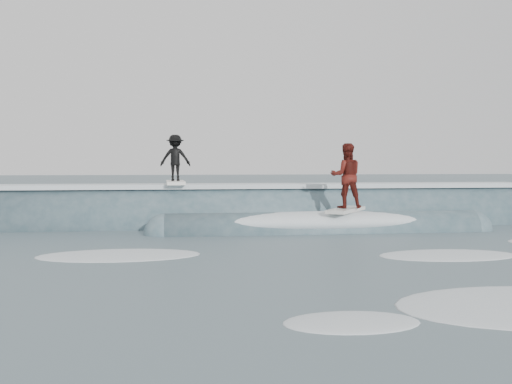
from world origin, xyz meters
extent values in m
plane|color=#3E535B|center=(0.00, 0.00, 0.00)|extent=(160.00, 160.00, 0.00)
cylinder|color=#36515C|center=(0.00, 6.60, 0.00)|extent=(18.63, 2.35, 2.35)
cylinder|color=#36515C|center=(1.80, 4.40, 0.00)|extent=(9.00, 1.17, 1.17)
sphere|color=#36515C|center=(-2.70, 4.40, 0.00)|extent=(1.17, 1.17, 1.17)
sphere|color=#36515C|center=(6.30, 4.40, 0.00)|extent=(1.17, 1.17, 1.17)
cube|color=silver|center=(0.00, 6.60, 1.24)|extent=(18.00, 1.30, 0.14)
ellipsoid|color=silver|center=(1.80, 4.40, 0.30)|extent=(7.60, 1.30, 0.60)
cube|color=white|center=(-2.43, 6.60, 1.36)|extent=(0.65, 2.02, 0.10)
imported|color=black|center=(-2.43, 6.60, 2.14)|extent=(0.95, 0.56, 1.45)
cube|color=silver|center=(2.46, 4.40, 0.63)|extent=(1.59, 1.96, 0.10)
imported|color=#4F130E|center=(2.46, 4.40, 1.61)|extent=(0.96, 0.78, 1.86)
ellipsoid|color=silver|center=(-3.55, 0.94, 0.00)|extent=(3.48, 2.37, 0.10)
ellipsoid|color=silver|center=(-0.07, -4.66, 0.00)|extent=(2.07, 1.41, 0.10)
ellipsoid|color=silver|center=(3.47, 0.07, 0.00)|extent=(3.01, 2.05, 0.10)
cylinder|color=#36515C|center=(3.36, 18.00, 0.00)|extent=(22.00, 0.80, 0.80)
cylinder|color=#36515C|center=(-4.72, 22.00, 0.00)|extent=(22.00, 0.60, 0.60)
camera|label=1|loc=(-2.12, -11.48, 2.00)|focal=40.00mm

